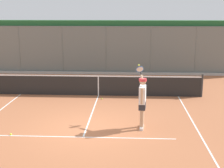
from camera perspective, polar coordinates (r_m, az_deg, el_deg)
ground_plane at (r=11.08m, az=-4.58°, el=-7.90°), size 60.00×60.00×0.00m
court_line_markings at (r=10.14m, az=-5.35°, el=-9.93°), size 7.57×9.40×0.01m
fence_backdrop at (r=20.81m, az=-0.91°, el=6.63°), size 19.61×1.37×3.33m
tennis_net at (r=15.11m, az=-2.44°, el=-0.23°), size 9.73×0.09×1.07m
tennis_player at (r=10.84m, az=5.41°, el=-2.65°), size 0.38×1.45×2.03m
tennis_ball_by_sideline at (r=10.98m, az=-17.54°, el=-8.50°), size 0.07×0.07×0.07m
tennis_ball_near_baseline at (r=14.57m, az=-1.80°, el=-2.60°), size 0.07×0.07×0.07m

